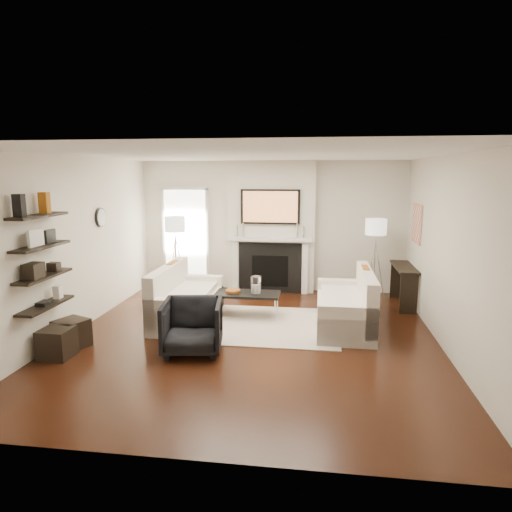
# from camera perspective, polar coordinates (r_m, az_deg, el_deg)

# --- Properties ---
(room_envelope) EXTENTS (6.00, 6.00, 6.00)m
(room_envelope) POSITION_cam_1_polar(r_m,az_deg,el_deg) (6.61, -0.71, 0.79)
(room_envelope) COLOR black
(room_envelope) RESTS_ON ground
(chimney_breast) EXTENTS (1.80, 0.25, 2.70)m
(chimney_breast) POSITION_cam_1_polar(r_m,az_deg,el_deg) (9.43, 1.88, 3.64)
(chimney_breast) COLOR silver
(chimney_breast) RESTS_ON floor
(fireplace_surround) EXTENTS (1.30, 0.02, 1.04)m
(fireplace_surround) POSITION_cam_1_polar(r_m,az_deg,el_deg) (9.43, 1.77, -1.47)
(fireplace_surround) COLOR black
(fireplace_surround) RESTS_ON floor
(firebox) EXTENTS (0.75, 0.02, 0.65)m
(firebox) POSITION_cam_1_polar(r_m,az_deg,el_deg) (9.44, 1.76, -1.89)
(firebox) COLOR black
(firebox) RESTS_ON floor
(mantel_pilaster_l) EXTENTS (0.12, 0.08, 1.10)m
(mantel_pilaster_l) POSITION_cam_1_polar(r_m,az_deg,el_deg) (9.50, -2.57, -1.21)
(mantel_pilaster_l) COLOR white
(mantel_pilaster_l) RESTS_ON floor
(mantel_pilaster_r) EXTENTS (0.12, 0.08, 1.10)m
(mantel_pilaster_r) POSITION_cam_1_polar(r_m,az_deg,el_deg) (9.35, 6.14, -1.44)
(mantel_pilaster_r) COLOR white
(mantel_pilaster_r) RESTS_ON floor
(mantel_shelf) EXTENTS (1.70, 0.18, 0.07)m
(mantel_shelf) POSITION_cam_1_polar(r_m,az_deg,el_deg) (9.28, 1.76, 2.10)
(mantel_shelf) COLOR white
(mantel_shelf) RESTS_ON chimney_breast
(tv_body) EXTENTS (1.20, 0.06, 0.70)m
(tv_body) POSITION_cam_1_polar(r_m,az_deg,el_deg) (9.24, 1.79, 6.18)
(tv_body) COLOR black
(tv_body) RESTS_ON chimney_breast
(tv_screen) EXTENTS (1.10, 0.00, 0.62)m
(tv_screen) POSITION_cam_1_polar(r_m,az_deg,el_deg) (9.20, 1.77, 6.16)
(tv_screen) COLOR #BF723F
(tv_screen) RESTS_ON tv_body
(candlestick_l_tall) EXTENTS (0.04, 0.04, 0.30)m
(candlestick_l_tall) POSITION_cam_1_polar(r_m,az_deg,el_deg) (9.34, -1.59, 3.29)
(candlestick_l_tall) COLOR silver
(candlestick_l_tall) RESTS_ON mantel_shelf
(candlestick_l_short) EXTENTS (0.04, 0.04, 0.24)m
(candlestick_l_short) POSITION_cam_1_polar(r_m,az_deg,el_deg) (9.37, -2.38, 3.12)
(candlestick_l_short) COLOR silver
(candlestick_l_short) RESTS_ON mantel_shelf
(candlestick_r_tall) EXTENTS (0.04, 0.04, 0.30)m
(candlestick_r_tall) POSITION_cam_1_polar(r_m,az_deg,el_deg) (9.23, 5.17, 3.17)
(candlestick_r_tall) COLOR silver
(candlestick_r_tall) RESTS_ON mantel_shelf
(candlestick_r_short) EXTENTS (0.04, 0.04, 0.24)m
(candlestick_r_short) POSITION_cam_1_polar(r_m,az_deg,el_deg) (9.23, 5.98, 2.97)
(candlestick_r_short) COLOR silver
(candlestick_r_short) RESTS_ON mantel_shelf
(hallway_panel) EXTENTS (0.90, 0.02, 2.10)m
(hallway_panel) POSITION_cam_1_polar(r_m,az_deg,el_deg) (9.94, -8.74, 2.12)
(hallway_panel) COLOR white
(hallway_panel) RESTS_ON floor
(door_trim_l) EXTENTS (0.06, 0.06, 2.16)m
(door_trim_l) POSITION_cam_1_polar(r_m,az_deg,el_deg) (10.06, -11.40, 2.14)
(door_trim_l) COLOR white
(door_trim_l) RESTS_ON floor
(door_trim_r) EXTENTS (0.06, 0.06, 2.16)m
(door_trim_r) POSITION_cam_1_polar(r_m,az_deg,el_deg) (9.79, -6.08, 2.06)
(door_trim_r) COLOR white
(door_trim_r) RESTS_ON floor
(door_trim_top) EXTENTS (1.02, 0.06, 0.06)m
(door_trim_top) POSITION_cam_1_polar(r_m,az_deg,el_deg) (9.82, -8.95, 8.35)
(door_trim_top) COLOR white
(door_trim_top) RESTS_ON wall_back
(rug) EXTENTS (2.60, 2.00, 0.01)m
(rug) POSITION_cam_1_polar(r_m,az_deg,el_deg) (7.55, 0.28, -8.53)
(rug) COLOR beige
(rug) RESTS_ON floor
(loveseat_left_base) EXTENTS (0.85, 1.80, 0.42)m
(loveseat_left_base) POSITION_cam_1_polar(r_m,az_deg,el_deg) (7.77, -8.53, -6.52)
(loveseat_left_base) COLOR silver
(loveseat_left_base) RESTS_ON floor
(loveseat_left_back) EXTENTS (0.18, 1.80, 0.80)m
(loveseat_left_back) POSITION_cam_1_polar(r_m,az_deg,el_deg) (7.78, -10.96, -4.15)
(loveseat_left_back) COLOR silver
(loveseat_left_back) RESTS_ON floor
(loveseat_left_arm_n) EXTENTS (0.85, 0.18, 0.60)m
(loveseat_left_arm_n) POSITION_cam_1_polar(r_m,az_deg,el_deg) (7.00, -10.41, -7.68)
(loveseat_left_arm_n) COLOR silver
(loveseat_left_arm_n) RESTS_ON floor
(loveseat_left_arm_s) EXTENTS (0.85, 0.18, 0.60)m
(loveseat_left_arm_s) POSITION_cam_1_polar(r_m,az_deg,el_deg) (8.50, -7.02, -4.39)
(loveseat_left_arm_s) COLOR silver
(loveseat_left_arm_s) RESTS_ON floor
(loveseat_left_cushion) EXTENTS (0.63, 1.44, 0.10)m
(loveseat_left_cushion) POSITION_cam_1_polar(r_m,az_deg,el_deg) (7.68, -8.22, -4.68)
(loveseat_left_cushion) COLOR silver
(loveseat_left_cushion) RESTS_ON loveseat_left_base
(pillow_left_orange) EXTENTS (0.10, 0.42, 0.42)m
(pillow_left_orange) POSITION_cam_1_polar(r_m,az_deg,el_deg) (8.01, -10.33, -2.21)
(pillow_left_orange) COLOR #9D5613
(pillow_left_orange) RESTS_ON loveseat_left_cushion
(pillow_left_charcoal) EXTENTS (0.10, 0.40, 0.40)m
(pillow_left_charcoal) POSITION_cam_1_polar(r_m,az_deg,el_deg) (7.46, -11.75, -3.26)
(pillow_left_charcoal) COLOR black
(pillow_left_charcoal) RESTS_ON loveseat_left_cushion
(loveseat_right_base) EXTENTS (0.85, 1.80, 0.42)m
(loveseat_right_base) POSITION_cam_1_polar(r_m,az_deg,el_deg) (7.49, 10.94, -7.22)
(loveseat_right_base) COLOR silver
(loveseat_right_base) RESTS_ON floor
(loveseat_right_back) EXTENTS (0.18, 1.80, 0.80)m
(loveseat_right_back) POSITION_cam_1_polar(r_m,az_deg,el_deg) (7.43, 13.61, -4.94)
(loveseat_right_back) COLOR silver
(loveseat_right_back) RESTS_ON floor
(loveseat_right_arm_n) EXTENTS (0.85, 0.18, 0.60)m
(loveseat_right_arm_n) POSITION_cam_1_polar(r_m,az_deg,el_deg) (6.70, 11.33, -8.56)
(loveseat_right_arm_n) COLOR silver
(loveseat_right_arm_n) RESTS_ON floor
(loveseat_right_arm_s) EXTENTS (0.85, 0.18, 0.60)m
(loveseat_right_arm_s) POSITION_cam_1_polar(r_m,az_deg,el_deg) (8.25, 10.67, -4.95)
(loveseat_right_arm_s) COLOR silver
(loveseat_right_arm_s) RESTS_ON floor
(loveseat_right_cushion) EXTENTS (0.63, 1.44, 0.10)m
(loveseat_right_cushion) POSITION_cam_1_polar(r_m,az_deg,el_deg) (7.42, 10.63, -5.30)
(loveseat_right_cushion) COLOR silver
(loveseat_right_cushion) RESTS_ON loveseat_right_base
(pillow_right_orange) EXTENTS (0.10, 0.42, 0.42)m
(pillow_right_orange) POSITION_cam_1_polar(r_m,az_deg,el_deg) (7.67, 13.46, -2.88)
(pillow_right_orange) COLOR #9D5613
(pillow_right_orange) RESTS_ON loveseat_right_cushion
(pillow_right_charcoal) EXTENTS (0.10, 0.40, 0.40)m
(pillow_right_charcoal) POSITION_cam_1_polar(r_m,az_deg,el_deg) (7.10, 13.92, -4.05)
(pillow_right_charcoal) COLOR black
(pillow_right_charcoal) RESTS_ON loveseat_right_cushion
(coffee_table) EXTENTS (1.10, 0.55, 0.04)m
(coffee_table) POSITION_cam_1_polar(r_m,az_deg,el_deg) (7.85, -1.09, -4.78)
(coffee_table) COLOR black
(coffee_table) RESTS_ON floor
(coffee_leg_nw) EXTENTS (0.02, 0.02, 0.38)m
(coffee_leg_nw) POSITION_cam_1_polar(r_m,az_deg,el_deg) (7.80, -4.99, -6.54)
(coffee_leg_nw) COLOR silver
(coffee_leg_nw) RESTS_ON floor
(coffee_leg_ne) EXTENTS (0.02, 0.02, 0.38)m
(coffee_leg_ne) POSITION_cam_1_polar(r_m,az_deg,el_deg) (7.64, 2.39, -6.85)
(coffee_leg_ne) COLOR silver
(coffee_leg_ne) RESTS_ON floor
(coffee_leg_sw) EXTENTS (0.02, 0.02, 0.38)m
(coffee_leg_sw) POSITION_cam_1_polar(r_m,az_deg,el_deg) (8.21, -4.31, -5.66)
(coffee_leg_sw) COLOR silver
(coffee_leg_sw) RESTS_ON floor
(coffee_leg_se) EXTENTS (0.02, 0.02, 0.38)m
(coffee_leg_se) POSITION_cam_1_polar(r_m,az_deg,el_deg) (8.06, 2.69, -5.94)
(coffee_leg_se) COLOR silver
(coffee_leg_se) RESTS_ON floor
(hurricane_glass) EXTENTS (0.18, 0.18, 0.31)m
(hurricane_glass) POSITION_cam_1_polar(r_m,az_deg,el_deg) (7.79, -0.00, -3.68)
(hurricane_glass) COLOR white
(hurricane_glass) RESTS_ON coffee_table
(hurricane_candle) EXTENTS (0.11, 0.11, 0.16)m
(hurricane_candle) POSITION_cam_1_polar(r_m,az_deg,el_deg) (7.81, -0.00, -4.14)
(hurricane_candle) COLOR white
(hurricane_candle) RESTS_ON coffee_table
(copper_bowl) EXTENTS (0.26, 0.26, 0.04)m
(copper_bowl) POSITION_cam_1_polar(r_m,az_deg,el_deg) (7.88, -2.89, -4.39)
(copper_bowl) COLOR #BF631F
(copper_bowl) RESTS_ON coffee_table
(armchair) EXTENTS (0.89, 0.85, 0.81)m
(armchair) POSITION_cam_1_polar(r_m,az_deg,el_deg) (6.39, -7.98, -8.40)
(armchair) COLOR black
(armchair) RESTS_ON floor
(lamp_left_post) EXTENTS (0.02, 0.02, 1.20)m
(lamp_left_post) POSITION_cam_1_polar(r_m,az_deg,el_deg) (9.32, -9.94, -1.26)
(lamp_left_post) COLOR silver
(lamp_left_post) RESTS_ON floor
(lamp_left_shade) EXTENTS (0.40, 0.40, 0.30)m
(lamp_left_shade) POSITION_cam_1_polar(r_m,az_deg,el_deg) (9.19, -10.10, 3.94)
(lamp_left_shade) COLOR white
(lamp_left_shade) RESTS_ON lamp_left_post
(lamp_left_leg_a) EXTENTS (0.25, 0.02, 1.23)m
(lamp_left_leg_a) POSITION_cam_1_polar(r_m,az_deg,el_deg) (9.29, -9.29, -1.28)
(lamp_left_leg_a) COLOR silver
(lamp_left_leg_a) RESTS_ON floor
(lamp_left_leg_b) EXTENTS (0.14, 0.22, 1.23)m
(lamp_left_leg_b) POSITION_cam_1_polar(r_m,az_deg,el_deg) (9.43, -10.08, -1.13)
(lamp_left_leg_b) COLOR silver
(lamp_left_leg_b) RESTS_ON floor
(lamp_left_leg_c) EXTENTS (0.14, 0.22, 1.23)m
(lamp_left_leg_c) POSITION_cam_1_polar(r_m,az_deg,el_deg) (9.25, -10.44, -1.37)
(lamp_left_leg_c) COLOR silver
(lamp_left_leg_c) RESTS_ON floor
(lamp_right_post) EXTENTS (0.02, 0.02, 1.20)m
(lamp_right_post) POSITION_cam_1_polar(r_m,az_deg,el_deg) (9.04, 14.53, -1.80)
(lamp_right_post) COLOR silver
(lamp_right_post) RESTS_ON floor
(lamp_right_shade) EXTENTS (0.40, 0.40, 0.30)m
(lamp_right_shade) POSITION_cam_1_polar(r_m,az_deg,el_deg) (8.90, 14.78, 3.56)
(lamp_right_shade) COLOR white
(lamp_right_shade) RESTS_ON lamp_right_post
(lamp_right_leg_a) EXTENTS (0.25, 0.02, 1.23)m
(lamp_right_leg_a) POSITION_cam_1_polar(r_m,az_deg,el_deg) (9.05, 15.22, -1.82)
(lamp_right_leg_a) COLOR silver
(lamp_right_leg_a) RESTS_ON floor
(lamp_right_leg_b) EXTENTS (0.14, 0.22, 1.23)m
(lamp_right_leg_b) POSITION_cam_1_polar(r_m,az_deg,el_deg) (9.12, 14.12, -1.67)
(lamp_right_leg_b) COLOR silver
(lamp_right_leg_b) RESTS_ON floor
(lamp_right_leg_c) EXTENTS (0.14, 0.22, 1.23)m
(lamp_right_leg_c) POSITION_cam_1_polar(r_m,az_deg,el_deg) (8.94, 14.25, -1.92)
(lamp_right_leg_c) COLOR silver
(lamp_right_leg_c) RESTS_ON floor
(console_top) EXTENTS (0.35, 1.20, 0.04)m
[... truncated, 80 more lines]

